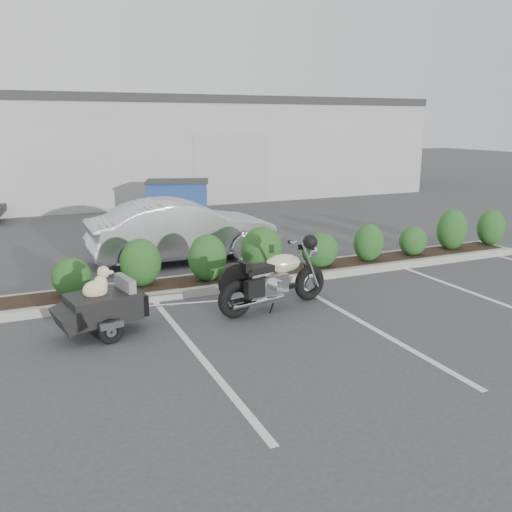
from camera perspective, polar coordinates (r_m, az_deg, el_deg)
name	(u,v)px	position (r m, az deg, el deg)	size (l,w,h in m)	color
ground	(277,322)	(8.50, 2.22, -6.96)	(90.00, 90.00, 0.00)	#38383A
planter_kerb	(273,275)	(10.77, 1.82, -2.00)	(12.00, 1.00, 0.15)	#9E9E93
building	(101,147)	(24.39, -16.02, 10.96)	(26.00, 10.00, 4.00)	#9EA099
motorcycle	(275,280)	(8.94, 1.99, -2.52)	(2.15, 0.90, 1.25)	black
pet_trailer	(102,306)	(8.20, -15.92, -5.06)	(1.75, 1.00, 1.03)	black
sedan	(184,230)	(12.17, -7.64, 2.70)	(1.45, 4.17, 1.37)	silver
dumpster	(178,200)	(17.31, -8.23, 5.85)	(2.25, 1.88, 1.27)	navy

